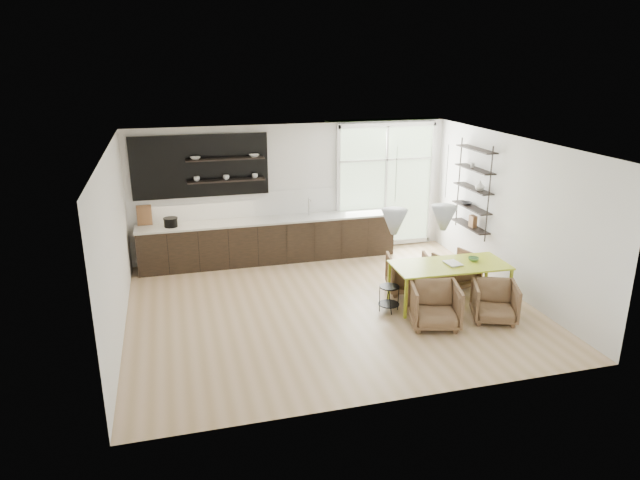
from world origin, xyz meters
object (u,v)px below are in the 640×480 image
(armchair_front_left, at_px, (435,305))
(wire_stool, at_px, (389,295))
(armchair_back_left, at_px, (408,273))
(armchair_front_right, at_px, (495,302))
(dining_table, at_px, (450,267))
(armchair_back_right, at_px, (456,270))

(armchair_front_left, height_order, wire_stool, armchair_front_left)
(armchair_back_left, height_order, armchair_front_right, armchair_back_left)
(armchair_back_left, height_order, armchair_front_left, armchair_front_left)
(dining_table, xyz_separation_m, armchair_front_right, (0.43, -0.83, -0.37))
(armchair_front_left, bearing_deg, wire_stool, 140.20)
(dining_table, bearing_deg, armchair_front_left, -128.08)
(armchair_back_right, xyz_separation_m, wire_stool, (-1.68, -0.74, -0.03))
(wire_stool, bearing_deg, armchair_back_left, 47.68)
(armchair_back_right, bearing_deg, armchair_front_left, 37.22)
(armchair_back_left, bearing_deg, armchair_front_left, 95.64)
(armchair_back_left, xyz_separation_m, armchair_back_right, (1.00, -0.00, -0.02))
(armchair_back_left, distance_m, armchair_front_left, 1.49)
(dining_table, bearing_deg, armchair_back_right, 55.12)
(armchair_back_right, height_order, wire_stool, armchair_back_right)
(armchair_front_right, height_order, wire_stool, armchair_front_right)
(dining_table, height_order, armchair_front_left, dining_table)
(armchair_back_right, relative_size, wire_stool, 1.55)
(armchair_front_right, bearing_deg, armchair_back_right, 107.99)
(dining_table, bearing_deg, armchair_front_right, -60.90)
(armchair_back_left, distance_m, armchair_back_right, 1.00)
(armchair_back_right, distance_m, wire_stool, 1.84)
(dining_table, distance_m, armchair_front_right, 1.00)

